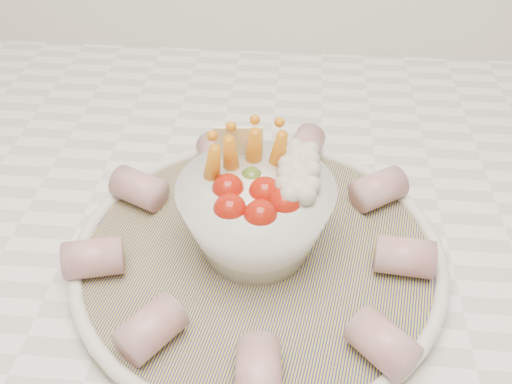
{
  "coord_description": "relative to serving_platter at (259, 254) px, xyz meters",
  "views": [
    {
      "loc": [
        0.2,
        1.01,
        1.29
      ],
      "look_at": [
        0.17,
        1.36,
        1.0
      ],
      "focal_mm": 40.0,
      "sensor_mm": 36.0,
      "label": 1
    }
  ],
  "objects": [
    {
      "name": "serving_platter",
      "position": [
        0.0,
        0.0,
        0.0
      ],
      "size": [
        0.37,
        0.37,
        0.02
      ],
      "color": "navy",
      "rests_on": "kitchen_counter"
    },
    {
      "name": "veggie_bowl",
      "position": [
        -0.0,
        0.01,
        0.04
      ],
      "size": [
        0.13,
        0.13,
        0.1
      ],
      "color": "white",
      "rests_on": "serving_platter"
    },
    {
      "name": "cured_meat_rolls",
      "position": [
        0.0,
        0.0,
        0.02
      ],
      "size": [
        0.3,
        0.31,
        0.03
      ],
      "color": "#A54B59",
      "rests_on": "serving_platter"
    }
  ]
}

